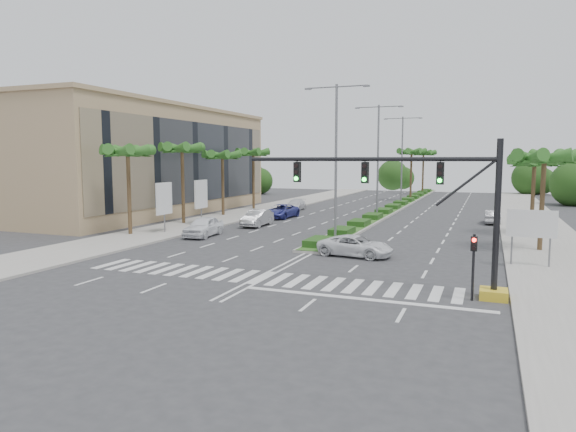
% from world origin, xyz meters
% --- Properties ---
extents(ground, '(160.00, 160.00, 0.00)m').
position_xyz_m(ground, '(0.00, 0.00, 0.00)').
color(ground, '#333335').
rests_on(ground, ground).
extents(footpath_right, '(6.00, 120.00, 0.15)m').
position_xyz_m(footpath_right, '(15.20, 20.00, 0.07)').
color(footpath_right, gray).
rests_on(footpath_right, ground).
extents(footpath_left, '(6.00, 120.00, 0.15)m').
position_xyz_m(footpath_left, '(-15.20, 20.00, 0.07)').
color(footpath_left, gray).
rests_on(footpath_left, ground).
extents(median, '(2.20, 75.00, 0.20)m').
position_xyz_m(median, '(0.00, 45.00, 0.10)').
color(median, gray).
rests_on(median, ground).
extents(median_grass, '(1.80, 75.00, 0.04)m').
position_xyz_m(median_grass, '(0.00, 45.00, 0.22)').
color(median_grass, '#34571E').
rests_on(median_grass, median).
extents(building, '(12.00, 36.00, 12.00)m').
position_xyz_m(building, '(-26.00, 26.00, 6.00)').
color(building, tan).
rests_on(building, ground).
extents(signal_gantry, '(12.60, 1.20, 7.20)m').
position_xyz_m(signal_gantry, '(9.27, -0.00, 3.46)').
color(signal_gantry, gold).
rests_on(signal_gantry, ground).
extents(pedestrian_signal, '(0.28, 0.36, 3.00)m').
position_xyz_m(pedestrian_signal, '(10.60, -0.68, 2.04)').
color(pedestrian_signal, black).
rests_on(pedestrian_signal, ground).
extents(direction_sign, '(2.70, 0.11, 3.40)m').
position_xyz_m(direction_sign, '(13.50, 7.99, 2.45)').
color(direction_sign, slate).
rests_on(direction_sign, ground).
extents(billboard_near, '(0.18, 2.10, 4.35)m').
position_xyz_m(billboard_near, '(-14.50, 12.00, 2.96)').
color(billboard_near, slate).
rests_on(billboard_near, ground).
extents(billboard_far, '(0.18, 2.10, 4.35)m').
position_xyz_m(billboard_far, '(-14.50, 18.00, 2.96)').
color(billboard_far, slate).
rests_on(billboard_far, ground).
extents(palm_left_near, '(4.57, 4.68, 7.55)m').
position_xyz_m(palm_left_near, '(-16.50, 10.00, 6.69)').
color(palm_left_near, brown).
rests_on(palm_left_near, ground).
extents(palm_left_mid, '(4.57, 4.68, 7.95)m').
position_xyz_m(palm_left_mid, '(-16.50, 18.00, 7.08)').
color(palm_left_mid, brown).
rests_on(palm_left_mid, ground).
extents(palm_left_far, '(4.57, 4.68, 7.35)m').
position_xyz_m(palm_left_far, '(-16.50, 26.00, 6.50)').
color(palm_left_far, brown).
rests_on(palm_left_far, ground).
extents(palm_left_end, '(4.57, 4.68, 7.75)m').
position_xyz_m(palm_left_end, '(-16.50, 34.00, 6.88)').
color(palm_left_end, brown).
rests_on(palm_left_end, ground).
extents(palm_right_near, '(4.57, 4.68, 7.05)m').
position_xyz_m(palm_right_near, '(14.50, 14.00, 6.20)').
color(palm_right_near, brown).
rests_on(palm_right_near, ground).
extents(palm_right_far, '(4.57, 4.68, 6.75)m').
position_xyz_m(palm_right_far, '(14.50, 22.00, 5.91)').
color(palm_right_far, brown).
rests_on(palm_right_far, ground).
extents(palm_median_a, '(4.57, 4.68, 8.05)m').
position_xyz_m(palm_median_a, '(0.00, 55.00, 7.17)').
color(palm_median_a, brown).
rests_on(palm_median_a, ground).
extents(palm_median_b, '(4.57, 4.68, 8.05)m').
position_xyz_m(palm_median_b, '(0.00, 70.00, 7.17)').
color(palm_median_b, brown).
rests_on(palm_median_b, ground).
extents(streetlight_near, '(5.10, 0.25, 12.00)m').
position_xyz_m(streetlight_near, '(0.00, 14.00, 6.81)').
color(streetlight_near, slate).
rests_on(streetlight_near, ground).
extents(streetlight_mid, '(5.10, 0.25, 12.00)m').
position_xyz_m(streetlight_mid, '(0.00, 30.00, 6.81)').
color(streetlight_mid, slate).
rests_on(streetlight_mid, ground).
extents(streetlight_far, '(5.10, 0.25, 12.00)m').
position_xyz_m(streetlight_far, '(0.00, 46.00, 6.81)').
color(streetlight_far, slate).
rests_on(streetlight_far, ground).
extents(car_parked_a, '(2.41, 5.00, 1.65)m').
position_xyz_m(car_parked_a, '(-10.58, 11.80, 0.82)').
color(car_parked_a, white).
rests_on(car_parked_a, ground).
extents(car_parked_b, '(1.80, 4.76, 1.55)m').
position_xyz_m(car_parked_b, '(-9.23, 19.37, 0.78)').
color(car_parked_b, '#AFAFB4').
rests_on(car_parked_b, ground).
extents(car_parked_c, '(2.70, 5.43, 1.48)m').
position_xyz_m(car_parked_c, '(-9.71, 26.50, 0.74)').
color(car_parked_c, navy).
rests_on(car_parked_c, ground).
extents(car_parked_d, '(2.26, 4.70, 1.32)m').
position_xyz_m(car_parked_d, '(-11.35, 35.32, 0.66)').
color(car_parked_d, silver).
rests_on(car_parked_d, ground).
extents(car_crossing, '(5.14, 2.90, 1.36)m').
position_xyz_m(car_crossing, '(3.15, 7.86, 0.68)').
color(car_crossing, white).
rests_on(car_crossing, ground).
extents(car_right, '(1.56, 4.12, 1.34)m').
position_xyz_m(car_right, '(11.54, 29.56, 0.67)').
color(car_right, '#A5A4A8').
rests_on(car_right, ground).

